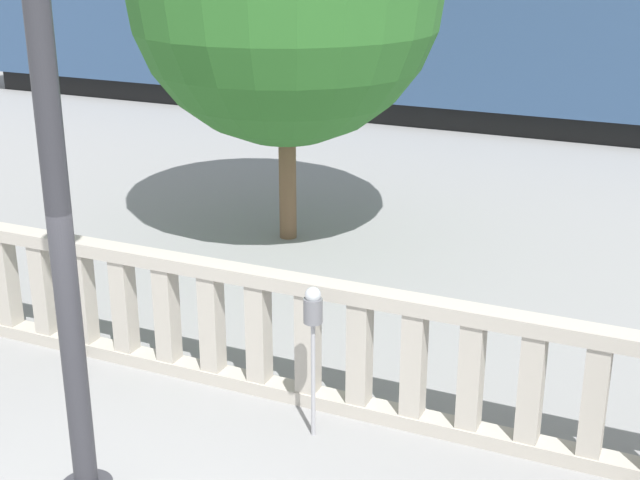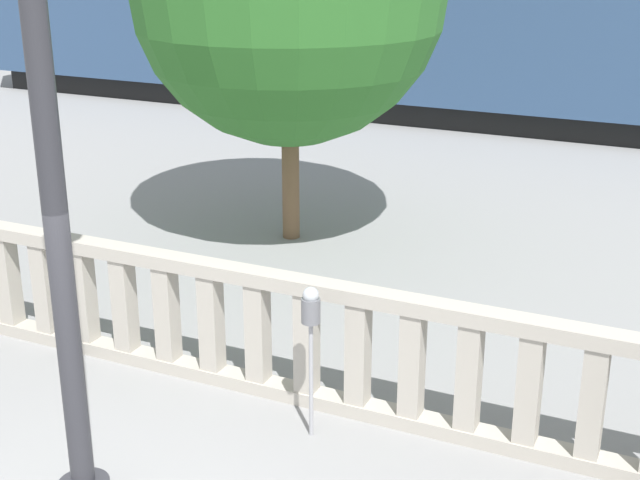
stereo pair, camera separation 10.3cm
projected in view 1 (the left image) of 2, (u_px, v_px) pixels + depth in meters
balustrade at (259, 332)px, 8.81m from camera, size 16.95×0.24×1.31m
lamppost at (46, 94)px, 6.14m from camera, size 0.42×0.42×6.23m
parking_meter at (313, 318)px, 7.86m from camera, size 0.17×0.17×1.48m
train_near at (421, 34)px, 20.97m from camera, size 24.02×2.78×4.41m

